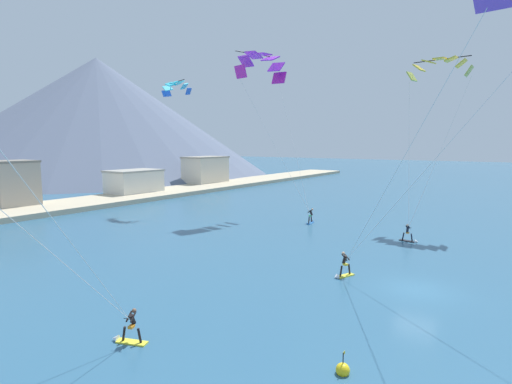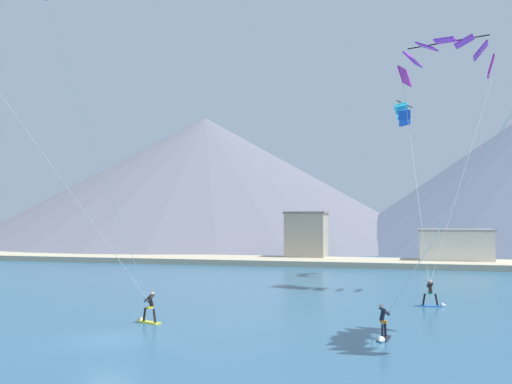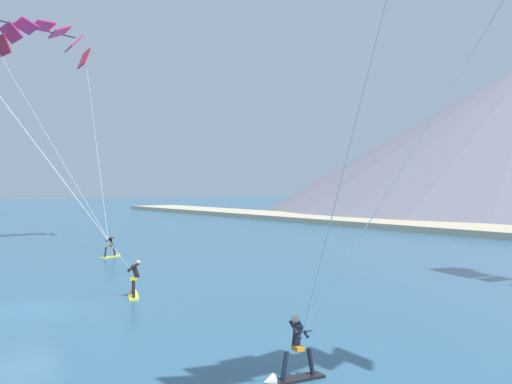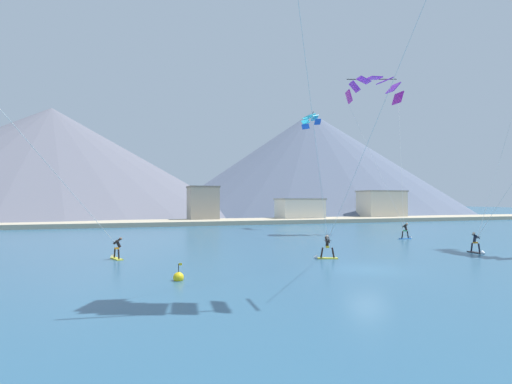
{
  "view_description": "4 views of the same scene",
  "coord_description": "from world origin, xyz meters",
  "views": [
    {
      "loc": [
        -25.31,
        -5.39,
        9.04
      ],
      "look_at": [
        2.44,
        13.83,
        4.92
      ],
      "focal_mm": 28.0,
      "sensor_mm": 36.0,
      "label": 1
    },
    {
      "loc": [
        13.84,
        -24.18,
        5.62
      ],
      "look_at": [
        2.03,
        18.83,
        7.83
      ],
      "focal_mm": 40.0,
      "sensor_mm": 36.0,
      "label": 2
    },
    {
      "loc": [
        23.7,
        -5.69,
        5.0
      ],
      "look_at": [
        -3.39,
        13.7,
        4.62
      ],
      "focal_mm": 40.0,
      "sensor_mm": 36.0,
      "label": 3
    },
    {
      "loc": [
        -13.97,
        -20.78,
        4.17
      ],
      "look_at": [
        -2.47,
        13.71,
        4.91
      ],
      "focal_mm": 28.0,
      "sensor_mm": 36.0,
      "label": 4
    }
  ],
  "objects": [
    {
      "name": "shore_building_harbour_front",
      "position": [
        -0.0,
        52.17,
        3.39
      ],
      "size": [
        5.46,
        5.11,
        6.76
      ],
      "color": "#A89E8E",
      "rests_on": "ground"
    },
    {
      "name": "kitesurfer_near_trail",
      "position": [
        -0.31,
        4.74,
        0.52
      ],
      "size": [
        1.76,
        1.02,
        1.75
      ],
      "color": "yellow",
      "rests_on": "ground"
    },
    {
      "name": "ground_plane",
      "position": [
        0.0,
        0.0,
        0.0
      ],
      "size": [
        400.0,
        400.0,
        0.0
      ],
      "primitive_type": "plane",
      "color": "#2D5B7A"
    },
    {
      "name": "shore_building_promenade_mid",
      "position": [
        18.95,
        50.82,
        2.27
      ],
      "size": [
        8.89,
        5.85,
        4.52
      ],
      "color": "silver",
      "rests_on": "ground"
    },
    {
      "name": "kitesurfer_near_lead",
      "position": [
        -14.44,
        9.29,
        0.43
      ],
      "size": [
        0.98,
        1.77,
        1.61
      ],
      "color": "yellow",
      "rests_on": "ground"
    },
    {
      "name": "parafoil_kite_distant_high_outer",
      "position": [
        12.99,
        34.02,
        16.47
      ],
      "size": [
        1.82,
        4.93,
        2.01
      ],
      "color": "blue"
    },
    {
      "name": "parafoil_kite_mid_center",
      "position": [
        16.56,
        22.78,
        18.7
      ],
      "size": [
        7.38,
        9.53,
        18.68
      ],
      "color": "#BA1FA8"
    },
    {
      "name": "shoreline_strip",
      "position": [
        0.0,
        48.1,
        0.35
      ],
      "size": [
        180.0,
        10.0,
        0.7
      ],
      "primitive_type": "cube",
      "color": "#BCAD8E",
      "rests_on": "ground"
    },
    {
      "name": "kitesurfer_mid_center",
      "position": [
        15.09,
        14.95,
        0.57
      ],
      "size": [
        1.78,
        0.68,
        1.82
      ],
      "color": "#337FDB",
      "rests_on": "ground"
    },
    {
      "name": "kitesurfer_far_left",
      "position": [
        12.43,
        3.46,
        0.49
      ],
      "size": [
        0.63,
        1.78,
        1.73
      ],
      "color": "black",
      "rests_on": "ground"
    },
    {
      "name": "mountain_peak_west_ridge",
      "position": [
        -32.9,
        100.88,
        14.82
      ],
      "size": [
        105.31,
        105.31,
        29.65
      ],
      "color": "slate",
      "rests_on": "ground"
    },
    {
      "name": "race_marker_buoy",
      "position": [
        -11.22,
        0.2,
        0.16
      ],
      "size": [
        0.56,
        0.56,
        1.02
      ],
      "color": "yellow",
      "rests_on": "ground"
    },
    {
      "name": "shore_building_quay_east",
      "position": [
        39.11,
        52.5,
        3.13
      ],
      "size": [
        9.54,
        5.84,
        6.24
      ],
      "color": "beige",
      "rests_on": "ground"
    },
    {
      "name": "mountain_peak_central_summit",
      "position": [
        46.12,
        100.5,
        16.84
      ],
      "size": [
        98.71,
        98.71,
        33.67
      ],
      "color": "slate",
      "rests_on": "ground"
    }
  ]
}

